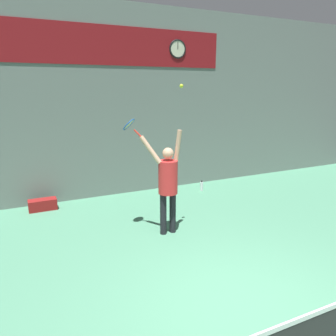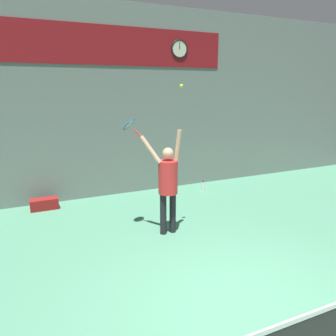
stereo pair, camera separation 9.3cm
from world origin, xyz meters
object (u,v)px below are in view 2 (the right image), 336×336
(tennis_ball, at_px, (181,86))
(water_bottle, at_px, (203,186))
(tennis_racket, at_px, (130,125))
(scoreboard_clock, at_px, (179,49))
(equipment_bag, at_px, (44,204))
(tennis_player, at_px, (168,181))

(tennis_ball, xyz_separation_m, water_bottle, (1.86, 2.26, -2.78))
(tennis_racket, bearing_deg, scoreboard_clock, 47.50)
(water_bottle, relative_size, equipment_bag, 0.46)
(tennis_ball, relative_size, water_bottle, 0.24)
(scoreboard_clock, xyz_separation_m, equipment_bag, (-3.84, -0.39, -3.79))
(tennis_racket, height_order, tennis_ball, tennis_ball)
(tennis_racket, bearing_deg, tennis_ball, -30.08)
(water_bottle, bearing_deg, tennis_player, -134.27)
(scoreboard_clock, height_order, tennis_player, scoreboard_clock)
(scoreboard_clock, distance_m, equipment_bag, 5.41)
(scoreboard_clock, bearing_deg, tennis_racket, -132.50)
(scoreboard_clock, bearing_deg, equipment_bag, -174.14)
(tennis_player, distance_m, tennis_racket, 1.31)
(scoreboard_clock, distance_m, tennis_player, 4.33)
(tennis_player, bearing_deg, water_bottle, 45.73)
(tennis_racket, bearing_deg, tennis_player, -30.32)
(tennis_racket, relative_size, equipment_bag, 0.59)
(tennis_player, relative_size, tennis_ball, 29.37)
(water_bottle, bearing_deg, tennis_racket, -146.95)
(tennis_racket, bearing_deg, equipment_bag, 126.78)
(scoreboard_clock, bearing_deg, tennis_player, -119.93)
(tennis_racket, relative_size, water_bottle, 1.29)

